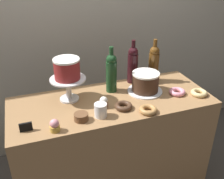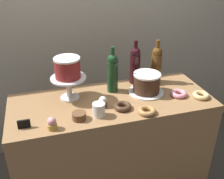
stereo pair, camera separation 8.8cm
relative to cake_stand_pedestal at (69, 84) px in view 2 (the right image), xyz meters
name	(u,v)px [view 2 (the right image)]	position (x,y,z in m)	size (l,w,h in m)	color
back_wall	(85,15)	(0.26, 0.74, 0.27)	(6.00, 0.05, 2.60)	#BCB7A8
display_counter	(112,153)	(0.26, -0.11, -0.57)	(1.34, 0.54, 0.92)	#997047
cake_stand_pedestal	(69,84)	(0.00, 0.00, 0.00)	(0.23, 0.23, 0.16)	silver
white_layer_cake	(67,68)	(0.00, 0.00, 0.12)	(0.17, 0.17, 0.13)	maroon
silver_serving_platter	(146,92)	(0.52, -0.07, -0.10)	(0.24, 0.24, 0.01)	white
chocolate_round_cake	(147,83)	(0.52, -0.07, -0.03)	(0.19, 0.19, 0.13)	#3D2619
wine_bottle_amber	(156,64)	(0.65, 0.07, 0.04)	(0.08, 0.08, 0.33)	#5B3814
wine_bottle_green	(113,72)	(0.30, 0.02, 0.04)	(0.08, 0.08, 0.33)	#193D1E
wine_bottle_dark_red	(135,64)	(0.50, 0.11, 0.04)	(0.08, 0.08, 0.33)	black
cupcake_strawberry	(52,124)	(-0.14, -0.32, -0.07)	(0.06, 0.06, 0.07)	gold
cupcake_vanilla	(103,102)	(0.19, -0.17, -0.07)	(0.06, 0.06, 0.07)	brown
donut_chocolate	(123,106)	(0.30, -0.23, -0.09)	(0.11, 0.11, 0.03)	#472D1E
donut_pink	(179,94)	(0.72, -0.18, -0.09)	(0.11, 0.11, 0.03)	pink
donut_glazed	(201,95)	(0.85, -0.24, -0.09)	(0.11, 0.11, 0.03)	#E0C17F
donut_maple	(147,111)	(0.42, -0.32, -0.09)	(0.11, 0.11, 0.03)	#B27F47
cookie_stack	(79,116)	(0.02, -0.26, -0.08)	(0.08, 0.08, 0.04)	brown
price_sign_chalkboard	(24,124)	(-0.29, -0.26, -0.08)	(0.07, 0.01, 0.05)	black
coffee_cup_ceramic	(99,110)	(0.14, -0.26, -0.06)	(0.08, 0.08, 0.08)	white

